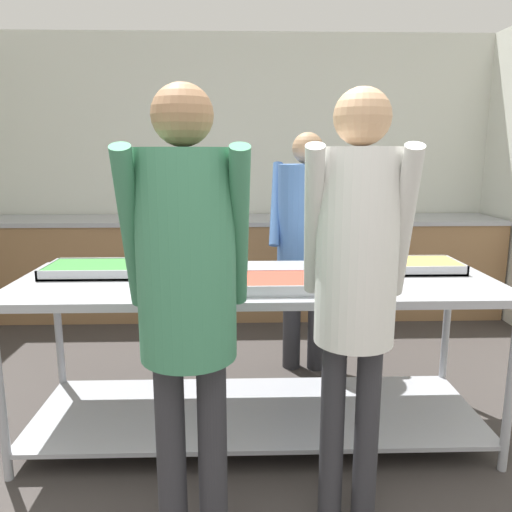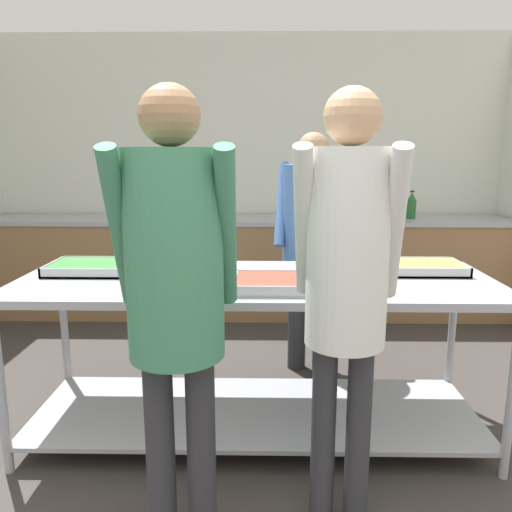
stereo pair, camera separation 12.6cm
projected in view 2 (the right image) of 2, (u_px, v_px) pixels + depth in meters
The scene contains 13 objects.
wall_rear at pixel (248, 174), 4.98m from camera, with size 5.07×0.06×2.65m.
back_counter at pixel (248, 266), 4.79m from camera, with size 4.91×0.65×0.93m.
serving_counter at pixel (256, 330), 2.68m from camera, with size 2.50×0.87×0.88m.
serving_tray_roast at pixel (95, 267), 2.76m from camera, with size 0.49×0.33×0.05m.
plate_stack at pixel (166, 266), 2.75m from camera, with size 0.24×0.24×0.07m.
broccoli_bowl at pixel (205, 281), 2.40m from camera, with size 0.21×0.21×0.10m.
serving_tray_greens at pixel (273, 284), 2.42m from camera, with size 0.37×0.33×0.05m.
sauce_pan at pixel (343, 263), 2.81m from camera, with size 0.36×0.22×0.07m.
serving_tray_vegetables at pixel (422, 267), 2.76m from camera, with size 0.44×0.30×0.05m.
guest_serving_left at pixel (175, 278), 1.77m from camera, with size 0.45×0.35×1.76m.
guest_serving_right at pixel (347, 267), 1.88m from camera, with size 0.44×0.39×1.76m.
cook_behind_counter at pixel (312, 229), 3.41m from camera, with size 0.53×0.40×1.67m.
water_bottle at pixel (411, 206), 4.62m from camera, with size 0.08×0.08×0.26m.
Camera 2 is at (0.17, -1.07, 1.53)m, focal length 35.00 mm.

